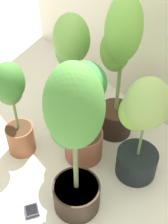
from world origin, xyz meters
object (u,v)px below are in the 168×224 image
potted_plant_center (82,109)px  hygrometer_box (32,211)px  potted_plant_back_center (119,67)px  potted_plant_back_right (141,125)px  potted_plant_front_left (14,106)px  potted_plant_back_left (72,64)px  potted_plant_front_right (74,139)px

potted_plant_center → hygrometer_box: potted_plant_center is taller
potted_plant_center → potted_plant_back_center: potted_plant_back_center is taller
potted_plant_back_center → hygrometer_box: potted_plant_back_center is taller
potted_plant_back_right → potted_plant_front_left: (-0.63, -0.49, -0.02)m
potted_plant_back_center → potted_plant_back_left: size_ratio=1.24×
potted_plant_center → potted_plant_back_left: bearing=151.8°
potted_plant_front_left → potted_plant_back_center: bearing=67.2°
potted_plant_front_right → hygrometer_box: size_ratio=9.70×
potted_plant_back_right → hygrometer_box: bearing=-102.3°
potted_plant_back_left → hygrometer_box: size_ratio=8.11×
potted_plant_back_right → potted_plant_front_right: (-0.04, -0.45, 0.16)m
potted_plant_back_center → potted_plant_back_left: 0.38m
potted_plant_front_left → potted_plant_back_left: (-0.08, 0.51, 0.07)m
potted_plant_front_left → potted_plant_back_left: 0.53m
potted_plant_back_left → hygrometer_box: 1.01m
potted_plant_back_left → potted_plant_front_left: bearing=-81.4°
hygrometer_box → potted_plant_front_right: bearing=-93.3°
potted_plant_center → potted_plant_front_left: 0.44m
potted_plant_back_right → potted_plant_center: 0.37m
potted_plant_back_right → hygrometer_box: potted_plant_back_right is taller
potted_plant_back_right → potted_plant_front_left: 0.80m
potted_plant_front_right → potted_plant_back_center: (-0.32, 0.60, -0.01)m
potted_plant_back_right → potted_plant_front_left: size_ratio=1.05×
potted_plant_front_right → potted_plant_back_right: bearing=84.7°
potted_plant_back_right → potted_plant_back_left: bearing=177.9°
potted_plant_front_left → hygrometer_box: bearing=-23.4°
potted_plant_front_right → potted_plant_front_left: (-0.59, -0.04, -0.18)m
hygrometer_box → potted_plant_center: bearing=-50.8°
potted_plant_front_left → potted_plant_back_left: bearing=98.6°
potted_plant_back_center → potted_plant_front_left: bearing=-112.8°
potted_plant_center → potted_plant_front_left: (-0.31, -0.31, -0.02)m
potted_plant_center → hygrometer_box: (0.17, -0.52, -0.40)m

